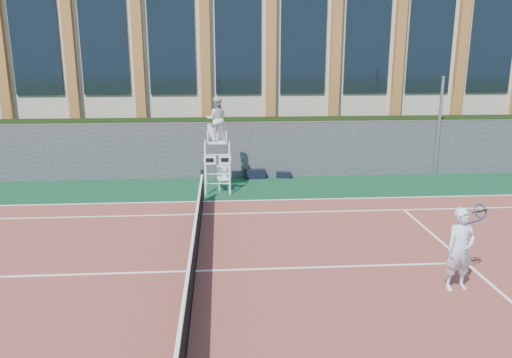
{
  "coord_description": "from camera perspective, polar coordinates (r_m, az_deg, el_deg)",
  "views": [
    {
      "loc": [
        0.65,
        -10.58,
        4.88
      ],
      "look_at": [
        1.62,
        3.0,
        1.41
      ],
      "focal_mm": 35.0,
      "sensor_mm": 36.0,
      "label": 1
    }
  ],
  "objects": [
    {
      "name": "ground",
      "position": [
        11.67,
        -7.01,
        -10.53
      ],
      "size": [
        120.0,
        120.0,
        0.0
      ],
      "primitive_type": "plane",
      "color": "#233814"
    },
    {
      "name": "apron",
      "position": [
        12.58,
        -6.79,
        -8.6
      ],
      "size": [
        36.0,
        20.0,
        0.01
      ],
      "primitive_type": "cube",
      "color": "#0C3822",
      "rests_on": "ground"
    },
    {
      "name": "tennis_court",
      "position": [
        11.66,
        -7.01,
        -10.44
      ],
      "size": [
        23.77,
        10.97,
        0.02
      ],
      "primitive_type": "cube",
      "color": "brown",
      "rests_on": "apron"
    },
    {
      "name": "tennis_net",
      "position": [
        11.46,
        -7.09,
        -8.1
      ],
      "size": [
        0.1,
        11.3,
        1.1
      ],
      "color": "black",
      "rests_on": "ground"
    },
    {
      "name": "fence",
      "position": [
        19.76,
        -5.88,
        3.19
      ],
      "size": [
        40.0,
        0.06,
        2.2
      ],
      "primitive_type": null,
      "color": "#595E60",
      "rests_on": "ground"
    },
    {
      "name": "hedge",
      "position": [
        20.94,
        -5.79,
        3.83
      ],
      "size": [
        40.0,
        1.4,
        2.2
      ],
      "primitive_type": "cube",
      "color": "black",
      "rests_on": "ground"
    },
    {
      "name": "building",
      "position": [
        28.55,
        -5.5,
        12.76
      ],
      "size": [
        45.0,
        10.6,
        8.22
      ],
      "color": "beige",
      "rests_on": "ground"
    },
    {
      "name": "steel_pole",
      "position": [
        21.36,
        20.18,
        5.64
      ],
      "size": [
        0.12,
        0.12,
        3.98
      ],
      "primitive_type": "cylinder",
      "color": "#9EA0A5",
      "rests_on": "ground"
    },
    {
      "name": "umpire_chair",
      "position": [
        17.79,
        -4.51,
        6.54
      ],
      "size": [
        0.95,
        1.47,
        3.41
      ],
      "color": "white",
      "rests_on": "ground"
    },
    {
      "name": "plastic_chair",
      "position": [
        18.04,
        -3.76,
        0.37
      ],
      "size": [
        0.48,
        0.48,
        0.91
      ],
      "color": "silver",
      "rests_on": "apron"
    },
    {
      "name": "sports_bag_near",
      "position": [
        19.79,
        -0.13,
        0.59
      ],
      "size": [
        0.84,
        0.35,
        0.36
      ],
      "primitive_type": "cube",
      "rotation": [
        0.0,
        0.0,
        0.02
      ],
      "color": "black",
      "rests_on": "apron"
    },
    {
      "name": "sports_bag_far",
      "position": [
        19.92,
        3.19,
        0.47
      ],
      "size": [
        0.62,
        0.36,
        0.23
      ],
      "primitive_type": "cube",
      "rotation": [
        0.0,
        0.0,
        -0.21
      ],
      "color": "black",
      "rests_on": "apron"
    },
    {
      "name": "tennis_player",
      "position": [
        11.26,
        22.31,
        -7.42
      ],
      "size": [
        1.01,
        0.71,
        1.78
      ],
      "color": "silver",
      "rests_on": "tennis_court"
    }
  ]
}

